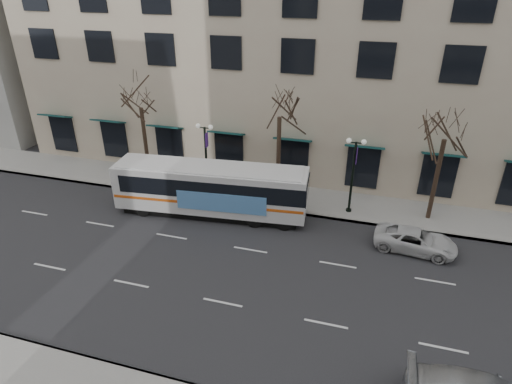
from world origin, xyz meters
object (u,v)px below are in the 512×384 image
at_px(lamp_post_left, 206,156).
at_px(city_bus, 212,188).
at_px(lamp_post_right, 353,173).
at_px(white_pickup, 415,240).
at_px(tree_far_left, 139,94).
at_px(tree_far_mid, 280,102).
at_px(tree_far_right, 448,124).

xyz_separation_m(lamp_post_left, city_bus, (1.39, -2.55, -1.10)).
xyz_separation_m(lamp_post_right, white_pickup, (4.02, -3.22, -2.31)).
xyz_separation_m(tree_far_left, city_bus, (6.40, -3.15, -4.86)).
relative_size(lamp_post_right, white_pickup, 1.14).
height_order(tree_far_mid, lamp_post_left, tree_far_mid).
distance_m(tree_far_right, lamp_post_left, 15.40).
bearing_deg(tree_far_left, city_bus, -26.16).
xyz_separation_m(tree_far_mid, lamp_post_left, (-4.99, -0.60, -3.96)).
relative_size(tree_far_left, white_pickup, 1.83).
bearing_deg(tree_far_left, lamp_post_left, -6.83).
relative_size(lamp_post_left, lamp_post_right, 1.00).
bearing_deg(city_bus, lamp_post_right, 10.75).
xyz_separation_m(tree_far_left, lamp_post_right, (15.01, -0.60, -3.75)).
relative_size(tree_far_mid, lamp_post_left, 1.64).
bearing_deg(lamp_post_right, tree_far_right, 6.85).
height_order(lamp_post_left, lamp_post_right, same).
bearing_deg(tree_far_left, white_pickup, -11.36).
relative_size(tree_far_left, lamp_post_right, 1.60).
height_order(tree_far_left, city_bus, tree_far_left).
distance_m(lamp_post_right, white_pickup, 5.64).
relative_size(tree_far_left, tree_far_right, 1.03).
bearing_deg(tree_far_left, tree_far_mid, 0.00).
bearing_deg(lamp_post_right, tree_far_left, 177.71).
bearing_deg(tree_far_mid, white_pickup, -22.95).
distance_m(tree_far_left, tree_far_right, 20.00).
bearing_deg(tree_far_left, lamp_post_right, -2.29).
distance_m(lamp_post_left, lamp_post_right, 10.00).
height_order(lamp_post_left, city_bus, lamp_post_left).
bearing_deg(tree_far_right, tree_far_left, 180.00).
bearing_deg(tree_far_mid, lamp_post_right, -6.83).
bearing_deg(lamp_post_right, white_pickup, -38.73).
relative_size(tree_far_left, lamp_post_left, 1.60).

